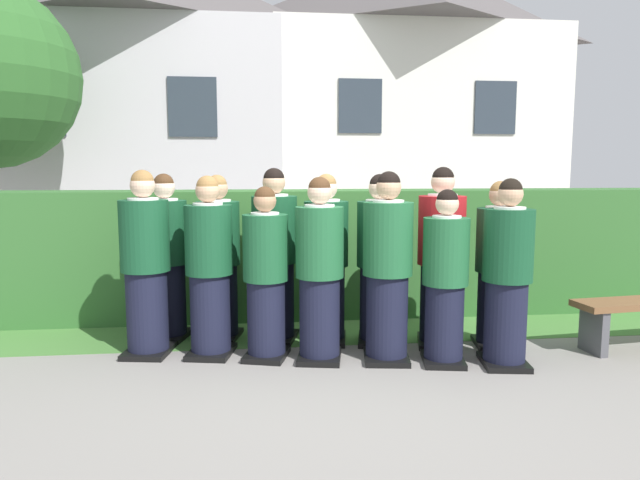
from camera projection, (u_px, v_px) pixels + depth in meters
The scene contains 19 objects.
ground_plane at pixel (323, 358), 5.21m from camera, with size 60.00×60.00×0.00m, color gray.
student_front_row_0 at pixel (146, 268), 5.25m from camera, with size 0.47×0.54×1.70m.
student_front_row_1 at pixel (209, 271), 5.22m from camera, with size 0.47×0.56×1.65m.
student_front_row_2 at pixel (266, 278), 5.15m from camera, with size 0.46×0.54×1.55m.
student_front_row_3 at pixel (320, 274), 5.10m from camera, with size 0.46×0.55×1.64m.
student_front_row_4 at pixel (387, 272), 5.08m from camera, with size 0.45×0.56×1.69m.
student_front_row_5 at pixel (445, 282), 5.01m from camera, with size 0.43×0.52×1.53m.
student_front_row_6 at pixel (507, 278), 4.95m from camera, with size 0.44×0.54×1.63m.
student_rear_row_0 at pixel (166, 261), 5.75m from camera, with size 0.49×0.55×1.66m.
student_rear_row_1 at pixel (219, 262), 5.74m from camera, with size 0.47×0.54×1.65m.
student_rear_row_2 at pixel (275, 259), 5.68m from camera, with size 0.51×0.59×1.71m.
student_rear_row_3 at pixel (326, 263), 5.64m from camera, with size 0.46×0.55×1.66m.
student_rear_row_4 at pixel (379, 264), 5.60m from camera, with size 0.47×0.54×1.66m.
student_in_red_blazer at pixel (441, 261), 5.53m from camera, with size 0.51×0.58×1.72m.
student_rear_row_6 at pixel (497, 269), 5.48m from camera, with size 0.44×0.53×1.59m.
hedge at pixel (307, 253), 6.70m from camera, with size 9.94×0.70×1.46m.
school_building_main at pixel (138, 95), 12.45m from camera, with size 6.45×4.13×6.41m.
school_building_annex at pixel (404, 96), 13.99m from camera, with size 6.83×4.37×6.73m.
lawn_strip at pixel (314, 333), 6.00m from camera, with size 9.94×0.90×0.01m, color #477A38.
Camera 1 is at (-0.59, -5.00, 1.71)m, focal length 32.33 mm.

